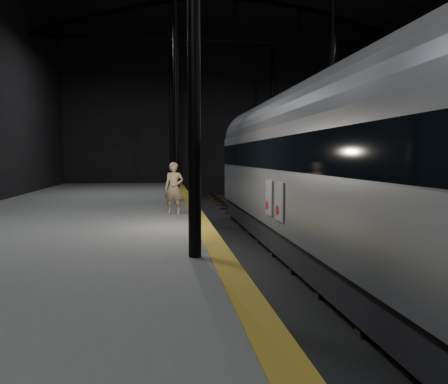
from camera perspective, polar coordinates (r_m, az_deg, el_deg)
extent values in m
plane|color=black|center=(13.87, 11.00, -8.13)|extent=(44.00, 44.00, 0.00)
cube|color=#565653|center=(13.39, -21.19, -6.62)|extent=(9.00, 43.80, 1.00)
cube|color=olive|center=(13.00, -2.65, -4.39)|extent=(0.50, 43.80, 0.01)
cube|color=#3F3328|center=(13.62, 8.12, -7.59)|extent=(0.08, 43.00, 0.14)
cube|color=#3F3328|center=(14.08, 13.81, -7.28)|extent=(0.08, 43.00, 0.14)
cube|color=black|center=(13.85, 11.01, -7.88)|extent=(2.40, 42.00, 0.12)
cylinder|color=black|center=(9.29, -3.98, 23.19)|extent=(0.26, 0.26, 10.00)
cylinder|color=black|center=(21.00, -6.29, 12.70)|extent=(0.26, 0.26, 10.00)
cylinder|color=black|center=(22.55, 13.86, 12.03)|extent=(0.26, 0.26, 10.00)
cylinder|color=black|center=(32.93, -6.90, 9.75)|extent=(0.26, 0.26, 10.00)
cylinder|color=black|center=(33.93, 6.23, 9.60)|extent=(0.26, 0.26, 10.00)
cube|color=black|center=(28.03, 1.50, 19.00)|extent=(23.60, 0.15, 0.18)
cube|color=#A2A5AA|center=(12.76, 12.38, 1.87)|extent=(2.79, 19.22, 2.88)
cube|color=black|center=(12.97, 12.24, -6.13)|extent=(2.55, 18.83, 0.82)
cube|color=black|center=(12.75, 12.43, 4.89)|extent=(2.84, 18.93, 0.86)
cylinder|color=slate|center=(12.78, 12.49, 8.34)|extent=(2.73, 19.03, 2.73)
cube|color=black|center=(19.40, 5.36, -3.55)|extent=(1.73, 2.11, 0.34)
cube|color=silver|center=(11.46, 7.30, -1.26)|extent=(0.04, 0.72, 1.01)
cube|color=silver|center=(12.57, 5.93, -0.73)|extent=(0.04, 0.72, 1.01)
cylinder|color=#B01915|center=(11.64, 6.97, -2.35)|extent=(0.03, 0.25, 0.25)
cylinder|color=#B01915|center=(12.75, 5.65, -1.73)|extent=(0.03, 0.25, 0.25)
imported|color=tan|center=(15.61, -6.55, 0.50)|extent=(0.75, 0.57, 1.85)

